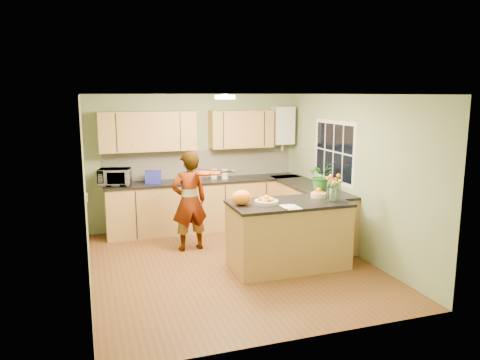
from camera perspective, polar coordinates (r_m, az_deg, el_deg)
name	(u,v)px	position (r m, az deg, el deg)	size (l,w,h in m)	color
floor	(232,265)	(7.06, -1.02, -10.32)	(4.50, 4.50, 0.00)	brown
ceiling	(231,94)	(6.60, -1.09, 10.41)	(4.00, 4.50, 0.02)	white
wall_back	(196,161)	(8.86, -5.42, 2.29)	(4.00, 0.02, 2.50)	gray
wall_front	(299,223)	(4.68, 7.26, -5.25)	(4.00, 0.02, 2.50)	gray
wall_left	(85,192)	(6.43, -18.34, -1.36)	(0.02, 4.50, 2.50)	gray
wall_right	(353,175)	(7.55, 13.58, 0.60)	(0.02, 4.50, 2.50)	gray
back_counter	(205,205)	(8.75, -4.24, -3.00)	(3.64, 0.62, 0.94)	#A27B41
right_counter	(310,212)	(8.29, 8.47, -3.84)	(0.62, 2.24, 0.94)	#A27B41
splashback	(201,164)	(8.88, -4.76, 1.99)	(3.60, 0.02, 0.52)	silver
upper_cabinets	(188,130)	(8.60, -6.38, 6.04)	(3.20, 0.34, 0.70)	#A27B41
boiler	(283,125)	(9.18, 5.20, 6.64)	(0.40, 0.30, 0.86)	silver
window_right	(334,152)	(8.02, 11.36, 3.42)	(0.01, 1.30, 1.05)	silver
light_switch	(87,197)	(5.83, -18.17, -2.04)	(0.02, 0.09, 0.09)	silver
ceiling_lamp	(225,97)	(6.89, -1.85, 10.08)	(0.30, 0.30, 0.07)	#FFEABF
peninsula_island	(288,235)	(6.87, 5.92, -6.65)	(1.71, 0.87, 0.98)	#A27B41
fruit_dish	(266,200)	(6.60, 3.23, -2.51)	(0.34, 0.34, 0.12)	beige
orange_bowl	(319,193)	(7.10, 9.55, -1.63)	(0.23, 0.23, 0.14)	beige
flower_vase	(333,181)	(6.80, 11.28, -0.17)	(0.24, 0.24, 0.45)	silver
orange_bag	(242,197)	(6.52, 0.21, -2.15)	(0.28, 0.24, 0.21)	orange
papers	(291,207)	(6.44, 6.29, -3.28)	(0.21, 0.28, 0.01)	white
violinist	(189,201)	(7.55, -6.21, -2.59)	(0.59, 0.39, 1.61)	tan
violin	(204,173)	(7.29, -4.38, 0.85)	(0.66, 0.26, 0.13)	#581905
microwave	(115,177)	(8.37, -15.04, 0.35)	(0.53, 0.36, 0.29)	silver
blue_box	(153,177)	(8.43, -10.53, 0.35)	(0.27, 0.20, 0.22)	#212599
kettle	(191,173)	(8.60, -5.95, 0.82)	(0.17, 0.17, 0.32)	#B9BABE
jar_cream	(214,174)	(8.71, -3.20, 0.73)	(0.12, 0.12, 0.19)	beige
jar_white	(225,174)	(8.69, -1.86, 0.72)	(0.12, 0.12, 0.19)	silver
potted_plant	(321,176)	(7.83, 9.82, 0.54)	(0.43, 0.37, 0.47)	#2B7727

